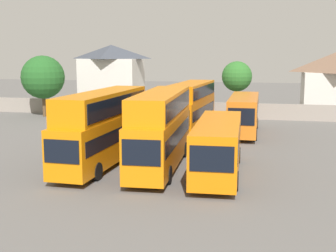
% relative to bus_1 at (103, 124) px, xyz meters
% --- Properties ---
extents(ground, '(140.00, 140.00, 0.00)m').
position_rel_bus_1_xyz_m(ground, '(3.92, 17.56, -2.80)').
color(ground, '#605E5B').
extents(depot_boundary_wall, '(56.00, 0.50, 1.80)m').
position_rel_bus_1_xyz_m(depot_boundary_wall, '(3.92, 23.96, -1.90)').
color(depot_boundary_wall, gray).
rests_on(depot_boundary_wall, ground).
extents(bus_1, '(2.88, 11.75, 4.98)m').
position_rel_bus_1_xyz_m(bus_1, '(0.00, 0.00, 0.00)').
color(bus_1, orange).
rests_on(bus_1, ground).
extents(bus_2, '(2.99, 11.56, 5.03)m').
position_rel_bus_1_xyz_m(bus_2, '(4.00, -0.02, 0.03)').
color(bus_2, orange).
rests_on(bus_2, ground).
extents(bus_3, '(3.06, 10.64, 3.36)m').
position_rel_bus_1_xyz_m(bus_3, '(7.86, -0.85, -0.88)').
color(bus_3, orange).
rests_on(bus_3, ground).
extents(bus_4, '(2.82, 10.33, 3.55)m').
position_rel_bus_1_xyz_m(bus_4, '(0.29, 13.56, -0.78)').
color(bus_4, orange).
rests_on(bus_4, ground).
extents(bus_5, '(3.25, 10.51, 4.73)m').
position_rel_bus_1_xyz_m(bus_5, '(3.72, 13.68, -0.13)').
color(bus_5, orange).
rests_on(bus_5, ground).
extents(bus_6, '(2.67, 10.41, 3.53)m').
position_rel_bus_1_xyz_m(bus_6, '(8.64, 14.21, -0.79)').
color(bus_6, orange).
rests_on(bus_6, ground).
extents(house_terrace_left, '(8.02, 6.38, 8.52)m').
position_rel_bus_1_xyz_m(house_terrace_left, '(-10.14, 31.07, 1.53)').
color(house_terrace_left, silver).
rests_on(house_terrace_left, ground).
extents(house_terrace_centre, '(7.97, 7.42, 7.53)m').
position_rel_bus_1_xyz_m(house_terrace_centre, '(18.81, 31.89, 1.05)').
color(house_terrace_centre, silver).
rests_on(house_terrace_centre, ground).
extents(tree_left_of_lot, '(5.07, 5.07, 7.18)m').
position_rel_bus_1_xyz_m(tree_left_of_lot, '(-15.12, 20.96, 1.84)').
color(tree_left_of_lot, brown).
rests_on(tree_left_of_lot, ground).
extents(tree_behind_wall, '(3.58, 3.58, 6.50)m').
position_rel_bus_1_xyz_m(tree_behind_wall, '(7.09, 26.46, 1.87)').
color(tree_behind_wall, brown).
rests_on(tree_behind_wall, ground).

